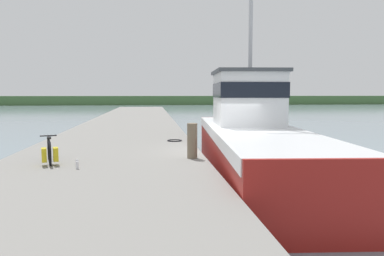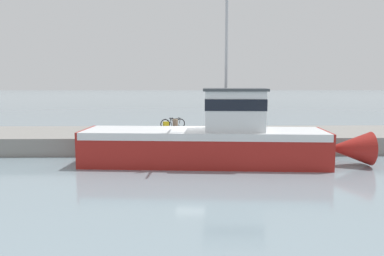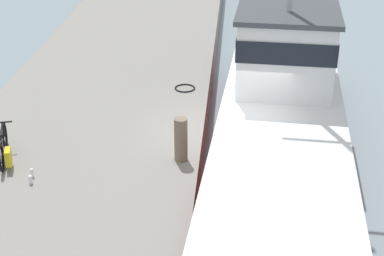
# 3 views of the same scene
# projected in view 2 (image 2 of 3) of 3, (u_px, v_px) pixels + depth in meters

# --- Properties ---
(ground_plane) EXTENTS (320.00, 320.00, 0.00)m
(ground_plane) POSITION_uv_depth(u_px,v_px,m) (200.00, 160.00, 19.26)
(ground_plane) COLOR gray
(dock_pier) EXTENTS (5.79, 80.00, 0.99)m
(dock_pier) POSITION_uv_depth(u_px,v_px,m) (198.00, 139.00, 22.85)
(dock_pier) COLOR gray
(dock_pier) RESTS_ON ground_plane
(fishing_boat_main) EXTENTS (3.70, 13.86, 9.41)m
(fishing_boat_main) POSITION_uv_depth(u_px,v_px,m) (218.00, 138.00, 18.02)
(fishing_boat_main) COLOR maroon
(fishing_boat_main) RESTS_ON ground_plane
(bicycle_touring) EXTENTS (0.70, 1.58, 0.70)m
(bicycle_touring) POSITION_uv_depth(u_px,v_px,m) (170.00, 124.00, 24.06)
(bicycle_touring) COLOR black
(bicycle_touring) RESTS_ON dock_pier
(mooring_post) EXTENTS (0.29, 0.29, 1.01)m
(mooring_post) POSITION_uv_depth(u_px,v_px,m) (175.00, 128.00, 20.23)
(mooring_post) COLOR #756651
(mooring_post) RESTS_ON dock_pier
(hose_coil) EXTENTS (0.57, 0.57, 0.04)m
(hose_coil) POSITION_uv_depth(u_px,v_px,m) (247.00, 136.00, 20.63)
(hose_coil) COLOR black
(hose_coil) RESTS_ON dock_pier
(water_bottle_by_bike) EXTENTS (0.07, 0.07, 0.19)m
(water_bottle_by_bike) POSITION_uv_depth(u_px,v_px,m) (157.00, 129.00, 23.22)
(water_bottle_by_bike) COLOR silver
(water_bottle_by_bike) RESTS_ON dock_pier
(water_bottle_on_curb) EXTENTS (0.07, 0.07, 0.19)m
(water_bottle_on_curb) POSITION_uv_depth(u_px,v_px,m) (161.00, 129.00, 23.28)
(water_bottle_on_curb) COLOR silver
(water_bottle_on_curb) RESTS_ON dock_pier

